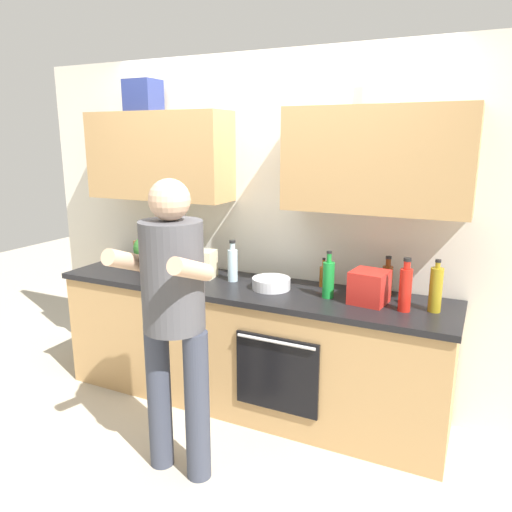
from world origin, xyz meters
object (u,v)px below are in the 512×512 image
Objects in this scene: potted_herb at (146,251)px; bottle_oil at (436,289)px; bottle_soy at (166,263)px; cup_ceramic at (154,271)px; mixing_bowl at (271,283)px; bottle_water at (233,264)px; bottle_vinegar at (387,279)px; bottle_syrup at (323,276)px; grocery_bag_crisps at (369,287)px; bottle_hotsauce at (405,288)px; bottle_soda at (328,279)px; knife_block at (144,252)px; person_standing at (173,308)px; grocery_bag_rice at (203,264)px.

bottle_oil is at bearing 0.29° from potted_herb.
bottle_soy is 0.71× the size of potted_herb.
mixing_bowl is at bearing 7.38° from cup_ceramic.
bottle_water reaches higher than bottle_vinegar.
bottle_water is 0.60m from cup_ceramic.
bottle_syrup is 0.37m from mixing_bowl.
grocery_bag_crisps is at bearing -108.95° from bottle_vinegar.
cup_ceramic is (-1.96, -0.12, -0.09)m from bottle_oil.
bottle_hotsauce is at bearing -1.66° from potted_herb.
bottle_water is at bearing 178.08° from bottle_oil.
bottle_soda reaches higher than bottle_vinegar.
bottle_hotsauce is 2.10m from knife_block.
bottle_oil is 2.11m from potted_herb.
person_standing is 1.53m from bottle_oil.
person_standing is at bearing -145.21° from bottle_oil.
grocery_bag_rice is (0.49, 0.05, -0.06)m from potted_herb.
mixing_bowl is at bearing -1.79° from bottle_soy.
bottle_soda is at bearing 4.49° from cup_ceramic.
bottle_water reaches higher than grocery_bag_rice.
bottle_syrup is at bearing 2.06° from knife_block.
bottle_water is 1.47× the size of grocery_bag_rice.
person_standing is 6.52× the size of mixing_bowl.
person_standing reaches higher than bottle_syrup.
bottle_soy is 0.97× the size of grocery_bag_rice.
knife_block is at bearing 134.43° from person_standing.
bottle_soy is at bearing 86.34° from cup_ceramic.
mixing_bowl is at bearing -164.75° from bottle_vinegar.
bottle_water reaches higher than grocery_bag_crisps.
bottle_hotsauce is 3.38× the size of cup_ceramic.
bottle_soda reaches higher than grocery_bag_rice.
bottle_oil is 1.15× the size of potted_herb.
bottle_soy reaches higher than cup_ceramic.
bottle_soda reaches higher than knife_block.
bottle_water is 0.73m from potted_herb.
cup_ceramic is at bearing -42.25° from knife_block.
bottle_hotsauce reaches higher than bottle_soy.
mixing_bowl is at bearing 178.04° from bottle_soda.
bottle_hotsauce reaches higher than cup_ceramic.
bottle_hotsauce is at bearing -4.03° from grocery_bag_rice.
bottle_soda is at bearing -147.01° from bottle_vinegar.
bottle_syrup is 1.03× the size of bottle_soy.
person_standing is 1.13m from bottle_soy.
grocery_bag_crisps reaches higher than mixing_bowl.
bottle_water is 1.00m from grocery_bag_crisps.
person_standing is 6.33× the size of knife_block.
knife_block reaches higher than mixing_bowl.
cup_ceramic is 0.35× the size of potted_herb.
person_standing reaches higher than knife_block.
bottle_soy is 0.75× the size of bottle_vinegar.
grocery_bag_crisps is at bearing -2.21° from grocery_bag_rice.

